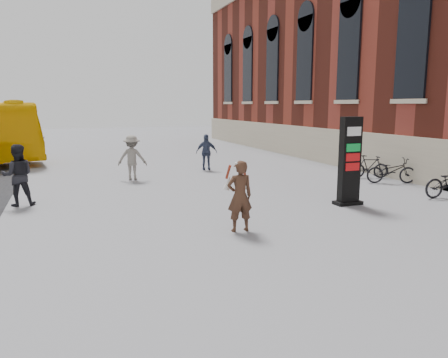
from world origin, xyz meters
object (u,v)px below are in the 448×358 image
object	(u,v)px
info_pylon	(350,161)
bike_7	(369,167)
pedestrian_c	(207,152)
bike_6	(391,171)
woman	(240,195)
pedestrian_b	(132,158)
pedestrian_a	(18,175)

from	to	relation	value
info_pylon	bike_7	xyz separation A→B (m)	(3.78, 3.82, -0.86)
pedestrian_c	bike_6	world-z (taller)	pedestrian_c
info_pylon	pedestrian_c	world-z (taller)	info_pylon
woman	bike_6	xyz separation A→B (m)	(7.97, 4.01, -0.38)
pedestrian_b	bike_7	bearing A→B (deg)	179.47
pedestrian_a	pedestrian_c	world-z (taller)	pedestrian_a
pedestrian_a	bike_6	world-z (taller)	pedestrian_a
pedestrian_b	pedestrian_c	world-z (taller)	pedestrian_b
info_pylon	pedestrian_b	distance (m)	8.76
woman	pedestrian_c	size ratio (longest dim) A/B	1.03
pedestrian_c	bike_6	distance (m)	8.09
woman	bike_7	world-z (taller)	woman
info_pylon	woman	world-z (taller)	info_pylon
info_pylon	pedestrian_a	xyz separation A→B (m)	(-9.43, 3.28, -0.40)
info_pylon	pedestrian_a	bearing A→B (deg)	160.18
woman	pedestrian_b	xyz separation A→B (m)	(-1.33, 8.29, 0.02)
woman	bike_6	bearing A→B (deg)	-150.51
pedestrian_b	bike_6	bearing A→B (deg)	172.46
pedestrian_a	pedestrian_b	xyz separation A→B (m)	(3.90, 3.50, -0.03)
pedestrian_b	bike_7	xyz separation A→B (m)	(9.31, -2.97, -0.43)
pedestrian_b	pedestrian_c	xyz separation A→B (m)	(3.64, 1.49, -0.07)
info_pylon	bike_6	distance (m)	4.61
woman	pedestrian_b	distance (m)	8.39
pedestrian_b	bike_6	size ratio (longest dim) A/B	0.95
bike_6	bike_7	distance (m)	1.31
info_pylon	woman	distance (m)	4.47
pedestrian_a	pedestrian_b	world-z (taller)	pedestrian_a
bike_7	info_pylon	bearing A→B (deg)	156.97
pedestrian_b	bike_7	world-z (taller)	pedestrian_b
bike_7	pedestrian_c	bearing A→B (deg)	73.52
bike_6	bike_7	size ratio (longest dim) A/B	1.20
info_pylon	woman	size ratio (longest dim) A/B	1.55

